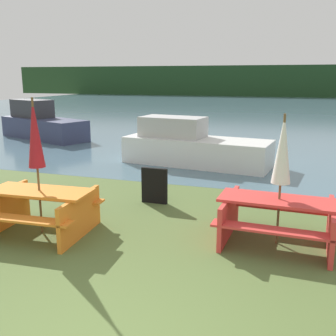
# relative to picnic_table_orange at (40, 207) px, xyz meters

# --- Properties ---
(water) EXTENTS (60.00, 50.00, 0.00)m
(water) POSITION_rel_picnic_table_orange_xyz_m (2.38, 28.59, -0.46)
(water) COLOR slate
(water) RESTS_ON ground_plane
(far_treeline) EXTENTS (80.00, 1.60, 4.00)m
(far_treeline) POSITION_rel_picnic_table_orange_xyz_m (2.38, 48.59, 1.54)
(far_treeline) COLOR #1E3D1E
(far_treeline) RESTS_ON water
(picnic_table_orange) EXTENTS (1.81, 1.48, 0.75)m
(picnic_table_orange) POSITION_rel_picnic_table_orange_xyz_m (0.00, 0.00, 0.00)
(picnic_table_orange) COLOR orange
(picnic_table_orange) RESTS_ON ground_plane
(picnic_table_red) EXTENTS (1.89, 1.45, 0.74)m
(picnic_table_red) POSITION_rel_picnic_table_orange_xyz_m (3.82, 0.79, -0.01)
(picnic_table_red) COLOR red
(picnic_table_red) RESTS_ON ground_plane
(umbrella_white) EXTENTS (0.29, 0.29, 2.06)m
(umbrella_white) POSITION_rel_picnic_table_orange_xyz_m (3.82, 0.79, 1.05)
(umbrella_white) COLOR brown
(umbrella_white) RESTS_ON ground_plane
(umbrella_crimson) EXTENTS (0.27, 0.27, 2.27)m
(umbrella_crimson) POSITION_rel_picnic_table_orange_xyz_m (-0.00, 0.00, 1.23)
(umbrella_crimson) COLOR brown
(umbrella_crimson) RESTS_ON ground_plane
(boat) EXTENTS (4.51, 1.98, 1.40)m
(boat) POSITION_rel_picnic_table_orange_xyz_m (1.05, 6.00, 0.07)
(boat) COLOR silver
(boat) RESTS_ON water
(boat_second) EXTENTS (4.64, 2.88, 1.62)m
(boat_second) POSITION_rel_picnic_table_orange_xyz_m (-6.37, 8.94, 0.15)
(boat_second) COLOR #333856
(boat_second) RESTS_ON water
(signboard) EXTENTS (0.55, 0.08, 0.75)m
(signboard) POSITION_rel_picnic_table_orange_xyz_m (1.27, 2.10, -0.08)
(signboard) COLOR black
(signboard) RESTS_ON ground_plane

